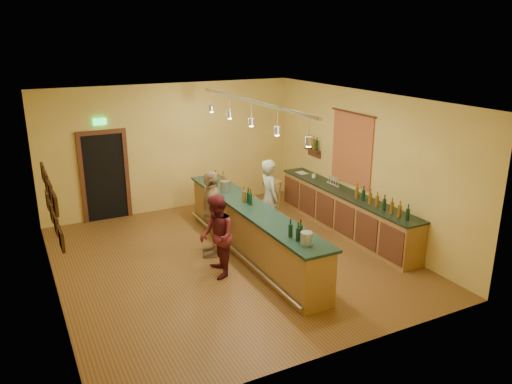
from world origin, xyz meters
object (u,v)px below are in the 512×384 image
customer_a (217,237)px  tasting_bar (252,227)px  bar_stool (275,186)px  back_counter (345,211)px  bartender (269,198)px  customer_b (212,213)px

customer_a → tasting_bar: bearing=129.7°
tasting_bar → bar_stool: tasting_bar is taller
back_counter → tasting_bar: size_ratio=0.89×
tasting_bar → bartender: 1.15m
tasting_bar → customer_b: customer_b is taller
bar_stool → back_counter: bearing=-70.8°
customer_a → bar_stool: bearing=146.1°
customer_b → bar_stool: customer_b is taller
back_counter → tasting_bar: 2.48m
tasting_bar → bar_stool: bearing=51.2°
customer_a → customer_b: bearing=174.2°
bar_stool → customer_b: bearing=-143.7°
back_counter → bartender: 1.79m
bartender → bar_stool: bartender is taller
tasting_bar → bartender: bartender is taller
bartender → back_counter: bearing=-104.3°
tasting_bar → bar_stool: 2.82m
back_counter → bar_stool: 2.14m
customer_b → bar_stool: bearing=146.6°
tasting_bar → bar_stool: size_ratio=6.66×
tasting_bar → customer_a: customer_a is taller
back_counter → customer_a: size_ratio=2.89×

